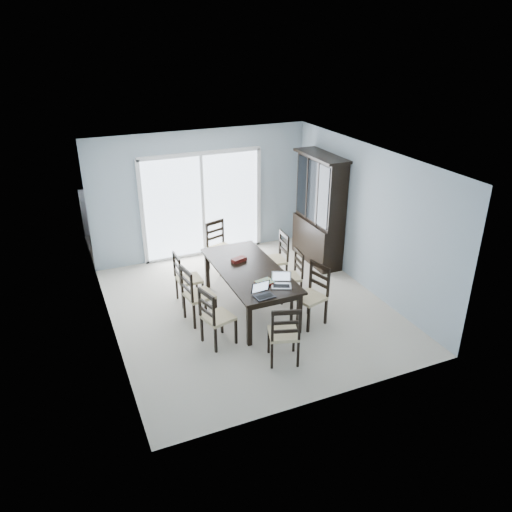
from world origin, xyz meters
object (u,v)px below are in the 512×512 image
Objects in this scene: laptop_dark at (264,294)px; cell_phone at (265,292)px; chair_end_far at (219,241)px; chair_right_mid at (293,270)px; game_box at (239,260)px; china_hutch at (319,211)px; chair_right_near at (314,288)px; dining_table at (249,273)px; chair_left_far at (183,273)px; chair_end_near at (285,329)px; chair_left_near at (213,312)px; chair_left_mid at (193,289)px; hot_tub at (159,222)px; chair_right_far at (278,253)px; laptop_silver at (281,284)px.

laptop_dark reaches higher than cell_phone.
chair_end_far is 2.63m from laptop_dark.
chair_right_mid is 4.04× the size of game_box.
chair_right_mid is 10.25× the size of cell_phone.
chair_end_far reaches higher than laptop_dark.
chair_right_near is (-1.23, -2.03, -0.46)m from china_hutch.
dining_table is 0.98m from laptop_dark.
cell_phone is (-0.13, -2.50, 0.16)m from chair_end_far.
cell_phone is at bearing -91.59° from game_box.
chair_left_far is 10.64× the size of cell_phone.
chair_end_near is (-2.17, -2.87, -0.49)m from china_hutch.
game_box is at bearing 127.34° from chair_left_near.
chair_left_mid reaches higher than hot_tub.
chair_right_near reaches higher than dining_table.
chair_left_mid is 1.21m from cell_phone.
china_hutch is 7.00× the size of laptop_dark.
china_hutch is at bearing 40.34° from laptop_dark.
chair_end_near is at bearing -92.65° from game_box.
chair_right_near reaches higher than cell_phone.
hot_tub is (-2.72, 2.26, -0.62)m from china_hutch.
dining_table is 0.85m from cell_phone.
hot_tub is at bearing 33.12° from chair_right_far.
chair_right_far is (1.77, 1.47, 0.02)m from chair_left_near.
chair_left_far is 1.04× the size of chair_right_mid.
hot_tub is at bearing 101.27° from dining_table.
chair_left_far reaches higher than cell_phone.
laptop_silver is at bearing 39.75° from chair_left_far.
laptop_silver is (0.17, -2.43, 0.20)m from chair_end_far.
chair_end_near is 3.47× the size of laptop_dark.
laptop_dark is (-0.16, -0.96, 0.13)m from dining_table.
chair_end_near is 3.29m from chair_end_far.
dining_table is 1.94× the size of chair_end_far.
chair_left_near is 1.42m from game_box.
hot_tub is at bearing 30.58° from chair_right_mid.
laptop_silver is at bearing 76.00° from chair_end_far.
laptop_silver is at bearing 73.06° from chair_right_near.
dining_table is at bearing 56.48° from chair_left_far.
chair_left_mid is 1.42m from laptop_silver.
chair_right_far reaches higher than chair_left_far.
dining_table is 3.59m from hot_tub.
chair_right_far is at bearing 38.61° from dining_table.
chair_right_mid reaches higher than dining_table.
chair_left_near is 1.70m from chair_right_near.
china_hutch is 3.60m from chair_left_near.
chair_left_mid is at bearing 51.63° from chair_right_near.
laptop_dark is (0.75, -0.18, 0.22)m from chair_left_near.
hot_tub reaches higher than dining_table.
chair_left_mid is 1.25m from laptop_dark.
chair_left_near is at bearing 133.78° from chair_right_far.
chair_right_mid is 1.30m from cell_phone.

